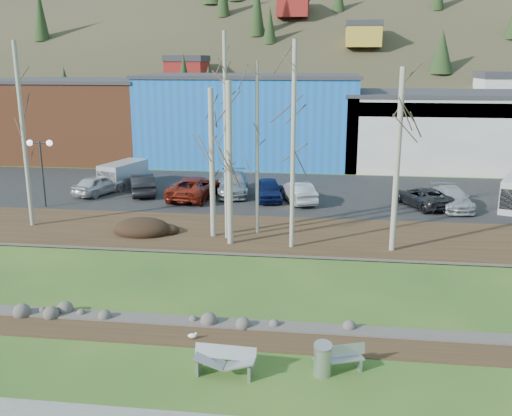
# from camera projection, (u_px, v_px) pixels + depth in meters

# --- Properties ---
(ground) EXTENTS (200.00, 200.00, 0.00)m
(ground) POSITION_uv_depth(u_px,v_px,m) (272.00, 372.00, 18.18)
(ground) COLOR #28501C
(ground) RESTS_ON ground
(dirt_strip) EXTENTS (80.00, 1.80, 0.03)m
(dirt_strip) POSITION_uv_depth(u_px,v_px,m) (278.00, 340.00, 20.20)
(dirt_strip) COLOR #382616
(dirt_strip) RESTS_ON ground
(near_bank_rocks) EXTENTS (80.00, 0.80, 0.50)m
(near_bank_rocks) POSITION_uv_depth(u_px,v_px,m) (281.00, 328.00, 21.16)
(near_bank_rocks) COLOR #47423D
(near_bank_rocks) RESTS_ON ground
(river) EXTENTS (80.00, 8.00, 0.90)m
(river) POSITION_uv_depth(u_px,v_px,m) (289.00, 286.00, 25.09)
(river) COLOR black
(river) RESTS_ON ground
(far_bank_rocks) EXTENTS (80.00, 0.80, 0.46)m
(far_bank_rocks) POSITION_uv_depth(u_px,v_px,m) (295.00, 255.00, 29.03)
(far_bank_rocks) COLOR #47423D
(far_bank_rocks) RESTS_ON ground
(far_bank) EXTENTS (80.00, 7.00, 0.15)m
(far_bank) POSITION_uv_depth(u_px,v_px,m) (298.00, 235.00, 32.08)
(far_bank) COLOR #382616
(far_bank) RESTS_ON ground
(parking_lot) EXTENTS (80.00, 14.00, 0.14)m
(parking_lot) POSITION_uv_depth(u_px,v_px,m) (306.00, 193.00, 42.16)
(parking_lot) COLOR black
(parking_lot) RESTS_ON ground
(building_brick) EXTENTS (16.32, 12.24, 7.80)m
(building_brick) POSITION_uv_depth(u_px,v_px,m) (75.00, 118.00, 57.60)
(building_brick) COLOR brown
(building_brick) RESTS_ON ground
(building_blue) EXTENTS (20.40, 12.24, 8.30)m
(building_blue) POSITION_uv_depth(u_px,v_px,m) (252.00, 118.00, 55.31)
(building_blue) COLOR #1E60B3
(building_blue) RESTS_ON ground
(building_white) EXTENTS (18.36, 12.24, 6.80)m
(building_white) POSITION_uv_depth(u_px,v_px,m) (442.00, 129.00, 53.25)
(building_white) COLOR #B8B7B4
(building_white) RESTS_ON ground
(hillside) EXTENTS (160.00, 72.00, 35.00)m
(hillside) POSITION_uv_depth(u_px,v_px,m) (324.00, 11.00, 94.38)
(hillside) COLOR #34301E
(hillside) RESTS_ON ground
(bench_intact) EXTENTS (1.68, 0.98, 0.81)m
(bench_intact) POSITION_uv_depth(u_px,v_px,m) (339.00, 358.00, 18.20)
(bench_intact) COLOR #B5B7BA
(bench_intact) RESTS_ON ground
(bench_damaged) EXTENTS (2.01, 0.76, 0.88)m
(bench_damaged) POSITION_uv_depth(u_px,v_px,m) (225.00, 361.00, 17.97)
(bench_damaged) COLOR #B5B7BA
(bench_damaged) RESTS_ON ground
(litter_bin) EXTENTS (0.61, 0.61, 0.97)m
(litter_bin) POSITION_uv_depth(u_px,v_px,m) (323.00, 360.00, 17.92)
(litter_bin) COLOR #B5B7BA
(litter_bin) RESTS_ON ground
(seagull) EXTENTS (0.38, 0.18, 0.27)m
(seagull) POSITION_uv_depth(u_px,v_px,m) (192.00, 336.00, 20.24)
(seagull) COLOR gold
(seagull) RESTS_ON ground
(dirt_mound) EXTENTS (3.27, 2.31, 0.64)m
(dirt_mound) POSITION_uv_depth(u_px,v_px,m) (142.00, 228.00, 32.14)
(dirt_mound) COLOR black
(dirt_mound) RESTS_ON far_bank
(birch_0) EXTENTS (0.25, 0.25, 10.55)m
(birch_0) POSITION_uv_depth(u_px,v_px,m) (24.00, 136.00, 32.50)
(birch_0) COLOR beige
(birch_0) RESTS_ON far_bank
(birch_1) EXTENTS (0.29, 0.29, 8.09)m
(birch_1) POSITION_uv_depth(u_px,v_px,m) (212.00, 164.00, 30.76)
(birch_1) COLOR beige
(birch_1) RESTS_ON far_bank
(birch_2) EXTENTS (0.20, 0.20, 10.93)m
(birch_2) POSITION_uv_depth(u_px,v_px,m) (226.00, 139.00, 30.03)
(birch_2) COLOR beige
(birch_2) RESTS_ON far_bank
(birch_3) EXTENTS (0.30, 0.30, 8.51)m
(birch_3) POSITION_uv_depth(u_px,v_px,m) (229.00, 165.00, 29.40)
(birch_3) COLOR beige
(birch_3) RESTS_ON far_bank
(birch_4) EXTENTS (0.20, 0.20, 9.48)m
(birch_4) POSITION_uv_depth(u_px,v_px,m) (257.00, 150.00, 31.10)
(birch_4) COLOR beige
(birch_4) RESTS_ON far_bank
(birch_5) EXTENTS (0.23, 0.23, 10.47)m
(birch_5) POSITION_uv_depth(u_px,v_px,m) (293.00, 147.00, 28.59)
(birch_5) COLOR beige
(birch_5) RESTS_ON far_bank
(birch_6) EXTENTS (0.29, 0.29, 9.19)m
(birch_6) POSITION_uv_depth(u_px,v_px,m) (397.00, 162.00, 28.23)
(birch_6) COLOR beige
(birch_6) RESTS_ON far_bank
(street_lamp) EXTENTS (1.70, 0.48, 4.47)m
(street_lamp) POSITION_uv_depth(u_px,v_px,m) (41.00, 155.00, 37.17)
(street_lamp) COLOR #262628
(street_lamp) RESTS_ON parking_lot
(car_0) EXTENTS (3.17, 4.57, 1.45)m
(car_0) POSITION_uv_depth(u_px,v_px,m) (99.00, 185.00, 41.37)
(car_0) COLOR silver
(car_0) RESTS_ON parking_lot
(car_1) EXTENTS (3.25, 4.95, 1.54)m
(car_1) POSITION_uv_depth(u_px,v_px,m) (142.00, 184.00, 41.49)
(car_1) COLOR black
(car_1) RESTS_ON parking_lot
(car_2) EXTENTS (3.27, 5.93, 1.57)m
(car_2) POSITION_uv_depth(u_px,v_px,m) (195.00, 187.00, 40.19)
(car_2) COLOR maroon
(car_2) RESTS_ON parking_lot
(car_3) EXTENTS (2.86, 5.54, 1.53)m
(car_3) POSITION_uv_depth(u_px,v_px,m) (233.00, 184.00, 41.39)
(car_3) COLOR #989C9F
(car_3) RESTS_ON parking_lot
(car_4) EXTENTS (2.41, 4.49, 1.45)m
(car_4) POSITION_uv_depth(u_px,v_px,m) (269.00, 189.00, 39.82)
(car_4) COLOR #0D1742
(car_4) RESTS_ON parking_lot
(car_5) EXTENTS (2.99, 4.59, 1.43)m
(car_5) POSITION_uv_depth(u_px,v_px,m) (298.00, 192.00, 39.06)
(car_5) COLOR silver
(car_5) RESTS_ON parking_lot
(car_6) EXTENTS (4.06, 5.25, 1.33)m
(car_6) POSITION_uv_depth(u_px,v_px,m) (422.00, 197.00, 37.97)
(car_6) COLOR #2B2B2E
(car_6) RESTS_ON parking_lot
(car_7) EXTENTS (2.39, 4.88, 1.36)m
(car_7) POSITION_uv_depth(u_px,v_px,m) (452.00, 198.00, 37.45)
(car_7) COLOR #BCBCBE
(car_7) RESTS_ON parking_lot
(van_grey) EXTENTS (2.86, 4.55, 1.85)m
(van_grey) POSITION_uv_depth(u_px,v_px,m) (122.00, 175.00, 43.96)
(van_grey) COLOR #B2B5B7
(van_grey) RESTS_ON parking_lot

